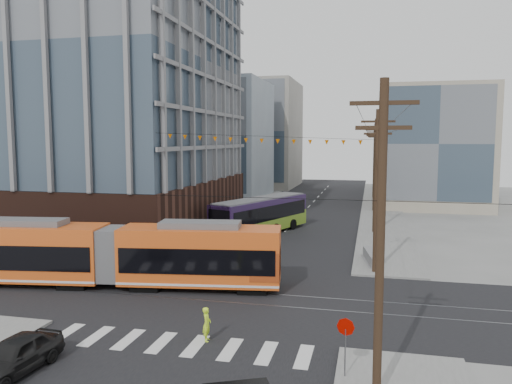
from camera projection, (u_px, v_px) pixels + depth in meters
ground at (201, 321)px, 24.93m from camera, size 160.00×160.00×0.00m
office_building at (69, 87)px, 50.67m from camera, size 30.00×25.00×28.60m
bg_bldg_nw_near at (208, 140)px, 78.19m from camera, size 18.00×16.00×18.00m
bg_bldg_ne_near at (432, 147)px, 66.99m from camera, size 14.00×14.00×16.00m
bg_bldg_nw_far at (255, 135)px, 96.79m from camera, size 16.00×18.00×20.00m
bg_bldg_ne_far at (430, 151)px, 86.02m from camera, size 16.00×16.00×14.00m
utility_pole_near at (380, 245)px, 16.63m from camera, size 0.30×0.30×11.00m
utility_pole_far at (374, 163)px, 76.69m from camera, size 0.30×0.30×11.00m
streetcar at (113, 255)px, 30.61m from camera, size 20.75×5.83×3.96m
city_bus at (261, 215)px, 47.82m from camera, size 7.32×12.72×3.58m
black_sedan at (15, 355)px, 19.23m from camera, size 1.99×4.33×1.44m
parked_car_silver at (199, 243)px, 40.13m from camera, size 3.01×4.77×1.49m
parked_car_white at (202, 239)px, 41.86m from camera, size 2.26×4.83×1.37m
parked_car_grey at (228, 228)px, 47.84m from camera, size 2.98×4.62×1.19m
pedestrian at (207, 324)px, 22.35m from camera, size 0.49×0.64×1.55m
stop_sign at (345, 351)px, 18.68m from camera, size 0.81×0.81×2.24m
jersey_barrier at (371, 258)px, 36.40m from camera, size 1.62×4.39×0.86m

